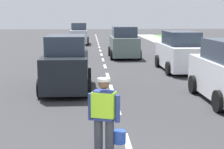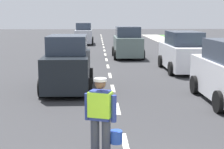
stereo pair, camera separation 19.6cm
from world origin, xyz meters
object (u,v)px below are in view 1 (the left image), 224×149
(car_outgoing_far, at_px, (124,43))
(car_oncoming_lead, at_px, (66,65))
(road_worker, at_px, (105,114))
(car_oncoming_third, at_px, (79,34))
(car_parked_far, at_px, (180,53))

(car_outgoing_far, relative_size, car_oncoming_lead, 1.00)
(road_worker, xyz_separation_m, car_outgoing_far, (2.04, 16.79, 0.07))
(car_outgoing_far, bearing_deg, road_worker, -96.91)
(car_outgoing_far, height_order, car_oncoming_lead, car_outgoing_far)
(road_worker, relative_size, car_oncoming_lead, 0.43)
(car_oncoming_third, bearing_deg, road_worker, -87.17)
(road_worker, height_order, car_oncoming_lead, car_oncoming_lead)
(car_oncoming_lead, bearing_deg, road_worker, -79.55)
(car_outgoing_far, xyz_separation_m, car_parked_far, (2.38, -5.83, -0.03))
(road_worker, relative_size, car_oncoming_third, 0.40)
(car_oncoming_third, height_order, car_parked_far, car_oncoming_third)
(car_oncoming_third, xyz_separation_m, car_oncoming_lead, (0.18, -21.70, -0.01))
(car_outgoing_far, bearing_deg, car_oncoming_lead, -107.74)
(car_oncoming_lead, bearing_deg, car_outgoing_far, 72.26)
(road_worker, bearing_deg, car_outgoing_far, 83.09)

